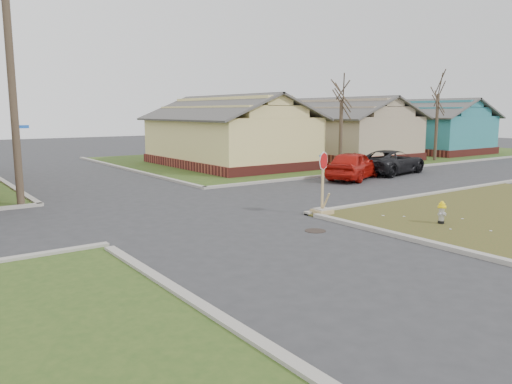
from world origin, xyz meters
TOP-DOWN VIEW (x-y plane):
  - ground at (0.00, 0.00)m, footprint 120.00×120.00m
  - verge_far_right at (22.00, 18.00)m, footprint 37.00×19.00m
  - curbs at (0.00, 5.00)m, footprint 80.00×40.00m
  - manhole at (2.20, -0.50)m, footprint 0.64×0.64m
  - side_house_yellow at (10.00, 16.50)m, footprint 7.60×11.60m
  - side_house_tan at (20.00, 16.50)m, footprint 7.60×11.60m
  - side_house_teal at (30.00, 16.50)m, footprint 7.60×11.60m
  - utility_pole at (-4.20, 8.90)m, footprint 1.80×0.28m
  - tree_mid_right at (14.00, 10.20)m, footprint 0.22×0.22m
  - tree_far_right at (24.00, 10.50)m, footprint 0.22×0.22m
  - fire_hydrant at (5.99, -2.23)m, footprint 0.27×0.27m
  - stop_sign at (3.99, 1.11)m, footprint 0.62×0.60m
  - red_sedan at (11.69, 6.95)m, footprint 4.78×3.45m
  - dark_pickup at (15.32, 7.40)m, footprint 5.25×3.09m

SIDE VIEW (x-z plane):
  - ground at x=0.00m, z-range 0.00..0.00m
  - curbs at x=0.00m, z-range -0.06..0.06m
  - manhole at x=2.20m, z-range 0.00..0.01m
  - verge_far_right at x=22.00m, z-range 0.00..0.05m
  - fire_hydrant at x=5.99m, z-range 0.08..0.81m
  - stop_sign at x=3.99m, z-range -0.57..1.60m
  - dark_pickup at x=15.32m, z-range 0.00..1.37m
  - red_sedan at x=11.69m, z-range 0.00..1.51m
  - tree_mid_right at x=14.00m, z-range 0.05..4.25m
  - side_house_yellow at x=10.00m, z-range -0.16..4.54m
  - side_house_tan at x=20.00m, z-range -0.16..4.54m
  - side_house_teal at x=30.00m, z-range -0.16..4.54m
  - tree_far_right at x=24.00m, z-range 0.05..4.81m
  - utility_pole at x=-4.20m, z-range 0.16..9.16m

